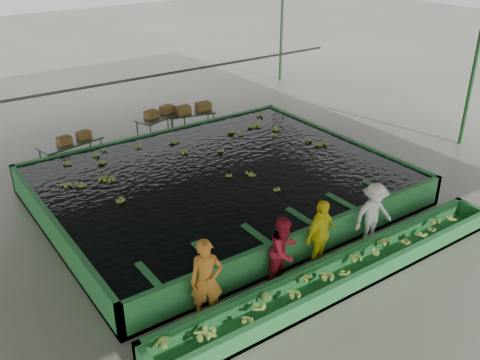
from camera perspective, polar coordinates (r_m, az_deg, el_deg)
ground at (r=15.04m, az=1.10°, el=-4.11°), size 80.00×80.00×0.00m
shed_roof at (r=13.24m, az=1.29°, el=14.91°), size 20.00×22.00×0.04m
shed_posts at (r=13.95m, az=1.18°, el=4.79°), size 20.00×22.00×5.00m
flotation_tank at (r=15.91m, az=-2.07°, el=-0.47°), size 10.00×8.00×0.90m
tank_water at (r=15.74m, az=-2.09°, el=0.83°), size 9.70×7.70×0.00m
sorting_trough at (r=12.65m, az=10.89°, el=-9.81°), size 10.00×1.00×0.50m
cableway_rail at (r=17.87m, az=-8.48°, el=11.04°), size 0.08×0.08×14.00m
rail_hanger_right at (r=20.32m, az=4.43°, el=15.96°), size 0.04×0.04×2.00m
worker_a at (r=11.12m, az=-3.59°, el=-10.64°), size 0.81×0.69×1.87m
worker_b at (r=12.14m, az=4.71°, el=-7.59°), size 0.97×0.84×1.71m
worker_c at (r=12.75m, az=8.57°, el=-5.79°), size 1.13×0.66×1.80m
worker_d at (r=13.95m, az=14.05°, el=-3.58°), size 1.19×0.81×1.70m
packing_table_left at (r=18.70m, az=-17.47°, el=2.56°), size 2.19×1.23×0.94m
packing_table_mid at (r=20.56m, az=-8.37°, el=5.63°), size 2.16×1.38×0.91m
packing_table_right at (r=20.96m, az=-5.27°, el=6.10°), size 1.96×1.10×0.84m
box_stack_left at (r=18.55m, az=-17.23°, el=3.98°), size 1.19×0.50×0.25m
box_stack_mid at (r=20.46m, az=-8.60°, el=6.87°), size 1.30×0.65×0.27m
box_stack_right at (r=20.88m, az=-5.01°, el=7.25°), size 1.45×0.47×0.31m
floating_bananas at (r=16.35m, az=-3.63°, el=1.81°), size 8.28×5.64×0.11m
trough_bananas at (r=12.57m, az=10.94°, el=-9.26°), size 9.58×0.64×0.13m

